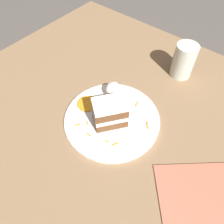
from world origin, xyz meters
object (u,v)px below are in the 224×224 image
object	(u,v)px
menu_card	(214,194)
plate	(112,119)
orange_garnish	(87,104)
cream_dollop	(113,89)
cake_slice	(110,113)
drinking_glass	(183,63)

from	to	relation	value
menu_card	plate	bearing A→B (deg)	45.85
orange_garnish	menu_card	bearing A→B (deg)	-91.18
cream_dollop	cake_slice	bearing A→B (deg)	-145.41
plate	drinking_glass	xyz separation A→B (m)	(0.32, -0.06, 0.05)
cake_slice	cream_dollop	xyz separation A→B (m)	(0.09, 0.06, -0.02)
drinking_glass	cake_slice	bearing A→B (deg)	170.09
plate	drinking_glass	bearing A→B (deg)	-10.82
drinking_glass	orange_garnish	bearing A→B (deg)	154.39
cream_dollop	orange_garnish	bearing A→B (deg)	157.57
cake_slice	orange_garnish	distance (m)	0.11
cake_slice	cream_dollop	world-z (taller)	cake_slice
plate	orange_garnish	world-z (taller)	orange_garnish
cake_slice	menu_card	size ratio (longest dim) A/B	0.42
orange_garnish	menu_card	world-z (taller)	orange_garnish
drinking_glass	menu_card	world-z (taller)	drinking_glass
cream_dollop	menu_card	bearing A→B (deg)	-103.49
plate	orange_garnish	distance (m)	0.10
cream_dollop	menu_card	world-z (taller)	cream_dollop
plate	cream_dollop	distance (m)	0.10
plate	cake_slice	size ratio (longest dim) A/B	2.56
menu_card	drinking_glass	bearing A→B (deg)	-1.84
cream_dollop	drinking_glass	distance (m)	0.27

